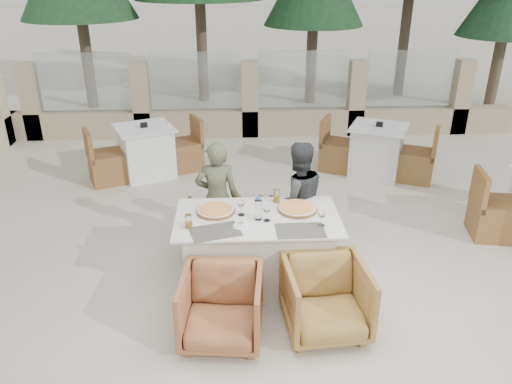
{
  "coord_description": "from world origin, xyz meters",
  "views": [
    {
      "loc": [
        -0.32,
        -4.35,
        3.02
      ],
      "look_at": [
        -0.1,
        0.24,
        0.9
      ],
      "focal_mm": 35.0,
      "sensor_mm": 36.0,
      "label": 1
    }
  ],
  "objects_px": {
    "olive_dish": "(241,224)",
    "bg_table_a": "(146,151)",
    "bg_table_b": "(377,151)",
    "armchair_far_right": "(290,218)",
    "pizza_left": "(216,210)",
    "wine_glass_corner": "(322,217)",
    "wine_glass_centre": "(241,207)",
    "pizza_right": "(297,208)",
    "beer_glass_right": "(276,196)",
    "wine_glass_near": "(267,212)",
    "diner_left": "(217,198)",
    "water_bottle": "(258,208)",
    "beer_glass_left": "(189,221)",
    "dining_table": "(257,251)",
    "armchair_near_right": "(326,299)",
    "diner_right": "(297,200)",
    "armchair_near_left": "(222,307)",
    "armchair_far_left": "(219,223)"
  },
  "relations": [
    {
      "from": "water_bottle",
      "to": "diner_left",
      "type": "bearing_deg",
      "value": 118.93
    },
    {
      "from": "wine_glass_centre",
      "to": "armchair_far_right",
      "type": "relative_size",
      "value": 0.31
    },
    {
      "from": "bg_table_b",
      "to": "armchair_far_right",
      "type": "bearing_deg",
      "value": -104.19
    },
    {
      "from": "beer_glass_right",
      "to": "bg_table_a",
      "type": "height_order",
      "value": "beer_glass_right"
    },
    {
      "from": "armchair_near_right",
      "to": "diner_left",
      "type": "height_order",
      "value": "diner_left"
    },
    {
      "from": "beer_glass_left",
      "to": "armchair_far_left",
      "type": "bearing_deg",
      "value": 76.07
    },
    {
      "from": "wine_glass_centre",
      "to": "armchair_far_left",
      "type": "xyz_separation_m",
      "value": [
        -0.25,
        0.76,
        -0.58
      ]
    },
    {
      "from": "beer_glass_right",
      "to": "wine_glass_near",
      "type": "bearing_deg",
      "value": -107.26
    },
    {
      "from": "diner_right",
      "to": "pizza_left",
      "type": "bearing_deg",
      "value": 13.41
    },
    {
      "from": "olive_dish",
      "to": "wine_glass_near",
      "type": "bearing_deg",
      "value": 22.06
    },
    {
      "from": "pizza_left",
      "to": "armchair_far_right",
      "type": "height_order",
      "value": "pizza_left"
    },
    {
      "from": "wine_glass_corner",
      "to": "diner_left",
      "type": "relative_size",
      "value": 0.14
    },
    {
      "from": "pizza_right",
      "to": "diner_left",
      "type": "bearing_deg",
      "value": 144.43
    },
    {
      "from": "pizza_left",
      "to": "olive_dish",
      "type": "distance_m",
      "value": 0.38
    },
    {
      "from": "diner_left",
      "to": "diner_right",
      "type": "relative_size",
      "value": 0.97
    },
    {
      "from": "armchair_far_right",
      "to": "bg_table_a",
      "type": "relative_size",
      "value": 0.36
    },
    {
      "from": "wine_glass_near",
      "to": "pizza_left",
      "type": "bearing_deg",
      "value": 158.11
    },
    {
      "from": "pizza_right",
      "to": "beer_glass_right",
      "type": "height_order",
      "value": "beer_glass_right"
    },
    {
      "from": "beer_glass_left",
      "to": "armchair_far_right",
      "type": "distance_m",
      "value": 1.64
    },
    {
      "from": "armchair_far_left",
      "to": "armchair_near_left",
      "type": "bearing_deg",
      "value": 76.29
    },
    {
      "from": "wine_glass_corner",
      "to": "armchair_near_right",
      "type": "height_order",
      "value": "wine_glass_corner"
    },
    {
      "from": "pizza_right",
      "to": "bg_table_b",
      "type": "xyz_separation_m",
      "value": [
        1.58,
        2.72,
        -0.41
      ]
    },
    {
      "from": "diner_left",
      "to": "beer_glass_left",
      "type": "bearing_deg",
      "value": 72.54
    },
    {
      "from": "beer_glass_right",
      "to": "armchair_far_right",
      "type": "xyz_separation_m",
      "value": [
        0.22,
        0.58,
        -0.57
      ]
    },
    {
      "from": "wine_glass_centre",
      "to": "olive_dish",
      "type": "height_order",
      "value": "wine_glass_centre"
    },
    {
      "from": "pizza_left",
      "to": "wine_glass_corner",
      "type": "relative_size",
      "value": 2.05
    },
    {
      "from": "pizza_left",
      "to": "armchair_far_left",
      "type": "relative_size",
      "value": 0.62
    },
    {
      "from": "pizza_left",
      "to": "diner_right",
      "type": "distance_m",
      "value": 0.98
    },
    {
      "from": "olive_dish",
      "to": "bg_table_a",
      "type": "bearing_deg",
      "value": 113.71
    },
    {
      "from": "pizza_left",
      "to": "pizza_right",
      "type": "bearing_deg",
      "value": 0.22
    },
    {
      "from": "water_bottle",
      "to": "olive_dish",
      "type": "relative_size",
      "value": 2.2
    },
    {
      "from": "pizza_left",
      "to": "bg_table_b",
      "type": "distance_m",
      "value": 3.65
    },
    {
      "from": "dining_table",
      "to": "pizza_left",
      "type": "distance_m",
      "value": 0.59
    },
    {
      "from": "olive_dish",
      "to": "armchair_far_right",
      "type": "height_order",
      "value": "olive_dish"
    },
    {
      "from": "wine_glass_centre",
      "to": "bg_table_a",
      "type": "distance_m",
      "value": 3.28
    },
    {
      "from": "wine_glass_near",
      "to": "beer_glass_right",
      "type": "bearing_deg",
      "value": 72.74
    },
    {
      "from": "beer_glass_right",
      "to": "water_bottle",
      "type": "bearing_deg",
      "value": -118.94
    },
    {
      "from": "water_bottle",
      "to": "pizza_right",
      "type": "bearing_deg",
      "value": 23.04
    },
    {
      "from": "beer_glass_left",
      "to": "beer_glass_right",
      "type": "distance_m",
      "value": 1.0
    },
    {
      "from": "armchair_near_right",
      "to": "diner_right",
      "type": "xyz_separation_m",
      "value": [
        -0.11,
        1.3,
        0.34
      ]
    },
    {
      "from": "dining_table",
      "to": "armchair_near_left",
      "type": "xyz_separation_m",
      "value": [
        -0.35,
        -0.8,
        -0.06
      ]
    },
    {
      "from": "armchair_far_right",
      "to": "armchair_near_left",
      "type": "distance_m",
      "value": 1.88
    },
    {
      "from": "armchair_near_left",
      "to": "diner_right",
      "type": "xyz_separation_m",
      "value": [
        0.81,
        1.36,
        0.35
      ]
    },
    {
      "from": "wine_glass_centre",
      "to": "bg_table_b",
      "type": "xyz_separation_m",
      "value": [
        2.14,
        2.79,
        -0.48
      ]
    },
    {
      "from": "wine_glass_near",
      "to": "bg_table_b",
      "type": "height_order",
      "value": "wine_glass_near"
    },
    {
      "from": "beer_glass_left",
      "to": "bg_table_a",
      "type": "bearing_deg",
      "value": 106.0
    },
    {
      "from": "dining_table",
      "to": "wine_glass_near",
      "type": "xyz_separation_m",
      "value": [
        0.09,
        -0.08,
        0.48
      ]
    },
    {
      "from": "wine_glass_near",
      "to": "diner_right",
      "type": "height_order",
      "value": "diner_right"
    },
    {
      "from": "dining_table",
      "to": "pizza_left",
      "type": "bearing_deg",
      "value": 163.56
    },
    {
      "from": "pizza_left",
      "to": "bg_table_a",
      "type": "xyz_separation_m",
      "value": [
        -1.15,
        2.86,
        -0.41
      ]
    }
  ]
}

